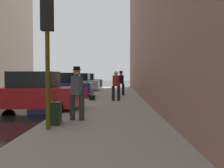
# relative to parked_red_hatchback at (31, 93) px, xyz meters

# --- Properties ---
(sidewalk) EXTENTS (4.00, 40.00, 0.15)m
(sidewalk) POSITION_rel_parked_red_hatchback_xyz_m (3.35, 0.07, -0.77)
(sidewalk) COLOR gray
(sidewalk) RESTS_ON ground_plane
(parked_red_hatchback) EXTENTS (4.22, 2.10, 1.79)m
(parked_red_hatchback) POSITION_rel_parked_red_hatchback_xyz_m (0.00, 0.00, 0.00)
(parked_red_hatchback) COLOR #B2191E
(parked_red_hatchback) RESTS_ON ground_plane
(parked_blue_sedan) EXTENTS (4.25, 2.16, 1.79)m
(parked_blue_sedan) POSITION_rel_parked_red_hatchback_xyz_m (-0.00, 6.26, 0.00)
(parked_blue_sedan) COLOR navy
(parked_blue_sedan) RESTS_ON ground_plane
(parked_silver_sedan) EXTENTS (4.25, 2.15, 1.79)m
(parked_silver_sedan) POSITION_rel_parked_red_hatchback_xyz_m (-0.00, 12.78, 0.00)
(parked_silver_sedan) COLOR #B7BABF
(parked_silver_sedan) RESTS_ON ground_plane
(parked_dark_green_sedan) EXTENTS (4.21, 2.07, 1.79)m
(parked_dark_green_sedan) POSITION_rel_parked_red_hatchback_xyz_m (0.00, 18.11, 0.00)
(parked_dark_green_sedan) COLOR #193828
(parked_dark_green_sedan) RESTS_ON ground_plane
(fire_hydrant) EXTENTS (0.42, 0.22, 0.70)m
(fire_hydrant) POSITION_rel_parked_red_hatchback_xyz_m (1.80, 4.96, -0.35)
(fire_hydrant) COLOR red
(fire_hydrant) RESTS_ON sidewalk
(traffic_light) EXTENTS (0.32, 0.32, 3.60)m
(traffic_light) POSITION_rel_parked_red_hatchback_xyz_m (1.85, -3.96, 1.91)
(traffic_light) COLOR #514C0F
(traffic_light) RESTS_ON sidewalk
(pedestrian_with_beanie) EXTENTS (0.52, 0.45, 1.78)m
(pedestrian_with_beanie) POSITION_rel_parked_red_hatchback_xyz_m (2.42, -2.54, 0.29)
(pedestrian_with_beanie) COLOR #333338
(pedestrian_with_beanie) RESTS_ON sidewalk
(pedestrian_in_red_jacket) EXTENTS (0.52, 0.47, 1.71)m
(pedestrian_in_red_jacket) POSITION_rel_parked_red_hatchback_xyz_m (3.69, 3.65, 0.26)
(pedestrian_in_red_jacket) COLOR black
(pedestrian_in_red_jacket) RESTS_ON sidewalk
(pedestrian_with_fedora) EXTENTS (0.50, 0.41, 1.78)m
(pedestrian_with_fedora) POSITION_rel_parked_red_hatchback_xyz_m (4.05, 7.36, 0.29)
(pedestrian_with_fedora) COLOR black
(pedestrian_with_fedora) RESTS_ON sidewalk
(rolling_suitcase) EXTENTS (0.39, 0.58, 1.04)m
(rolling_suitcase) POSITION_rel_parked_red_hatchback_xyz_m (1.84, -3.23, -0.36)
(rolling_suitcase) COLOR black
(rolling_suitcase) RESTS_ON sidewalk
(duffel_bag) EXTENTS (0.32, 0.44, 0.28)m
(duffel_bag) POSITION_rel_parked_red_hatchback_xyz_m (2.29, 4.00, -0.56)
(duffel_bag) COLOR black
(duffel_bag) RESTS_ON sidewalk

